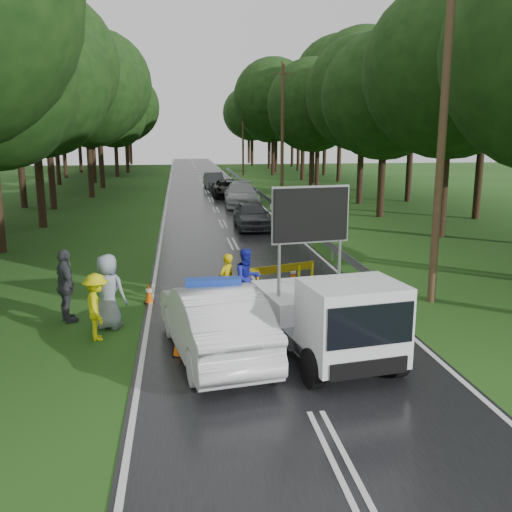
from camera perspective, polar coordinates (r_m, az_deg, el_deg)
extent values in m
plane|color=#1E4213|center=(15.08, 1.95, -7.50)|extent=(160.00, 160.00, 0.00)
cube|color=black|center=(44.34, -4.53, 5.64)|extent=(7.00, 140.00, 0.02)
cylinder|color=gray|center=(15.98, 15.22, -5.46)|extent=(0.12, 0.12, 0.70)
cube|color=gray|center=(44.64, 0.23, 6.42)|extent=(0.05, 60.00, 0.30)
cylinder|color=#4F3525|center=(17.70, 18.12, 11.36)|extent=(0.24, 0.24, 10.00)
cylinder|color=#4F3525|center=(42.67, 2.65, 12.13)|extent=(0.24, 0.24, 10.00)
cube|color=#4F3525|center=(42.86, 2.71, 17.75)|extent=(1.40, 0.08, 0.08)
cylinder|color=#4F3525|center=(68.41, -1.31, 12.19)|extent=(0.24, 0.24, 10.00)
cube|color=#4F3525|center=(68.53, -1.33, 15.70)|extent=(1.40, 0.08, 0.08)
imported|color=white|center=(13.27, -4.24, -6.46)|extent=(2.63, 5.34, 1.69)
cube|color=#1938A5|center=(13.00, -4.30, -2.59)|extent=(1.31, 0.56, 0.17)
cube|color=gray|center=(13.83, 6.20, -7.03)|extent=(2.62, 4.42, 0.25)
cube|color=white|center=(14.58, 4.72, -4.34)|extent=(2.43, 2.68, 0.54)
cube|color=white|center=(12.08, 9.59, -6.55)|extent=(2.21, 1.88, 1.68)
cube|color=black|center=(11.33, 11.45, -6.83)|extent=(1.81, 0.33, 0.84)
cube|color=black|center=(13.74, 5.49, 4.14)|extent=(1.88, 0.42, 1.29)
cylinder|color=black|center=(11.83, 5.71, -11.10)|extent=(0.41, 0.86, 0.83)
cylinder|color=black|center=(12.63, 13.74, -9.86)|extent=(0.41, 0.86, 0.83)
cylinder|color=black|center=(14.61, 0.94, -6.42)|extent=(0.41, 0.86, 0.83)
cylinder|color=black|center=(15.26, 7.72, -5.71)|extent=(0.41, 0.86, 0.83)
cube|color=yellow|center=(17.30, -1.30, -3.17)|extent=(0.08, 0.08, 0.99)
cube|color=yellow|center=(17.51, 0.16, -2.97)|extent=(0.08, 0.08, 0.99)
cube|color=yellow|center=(18.22, 4.30, -2.40)|extent=(0.08, 0.08, 0.99)
cube|color=yellow|center=(18.47, 5.61, -2.22)|extent=(0.08, 0.08, 0.99)
cube|color=#F2CC00|center=(17.74, 2.29, -1.29)|extent=(2.44, 0.91, 0.25)
imported|color=#D5B90B|center=(16.81, -2.94, -2.50)|extent=(0.70, 0.70, 1.63)
imported|color=#1C22B9|center=(16.74, -0.89, -2.27)|extent=(1.07, 0.97, 1.79)
imported|color=#D7D50B|center=(14.77, -15.65, -4.91)|extent=(0.87, 1.22, 1.70)
imported|color=#3C3D43|center=(16.32, -18.47, -2.86)|extent=(0.98, 1.29, 2.03)
imported|color=#8693A1|center=(15.50, -14.57, -3.46)|extent=(1.15, 0.97, 2.00)
imported|color=#393D40|center=(30.71, -0.48, 4.11)|extent=(1.79, 4.36, 1.48)
imported|color=#ACB0B5|center=(40.23, -1.48, 6.17)|extent=(2.58, 5.77, 1.64)
imported|color=black|center=(46.14, -2.87, 6.79)|extent=(2.36, 5.08, 1.41)
imported|color=#414449|center=(53.10, -4.22, 7.53)|extent=(1.85, 4.58, 1.48)
cube|color=black|center=(13.60, -7.66, -9.78)|extent=(0.35, 0.35, 0.03)
cone|color=#F45E07|center=(13.47, -7.71, -8.32)|extent=(0.29, 0.29, 0.73)
cube|color=black|center=(16.21, -0.20, -6.00)|extent=(0.36, 0.36, 0.03)
cone|color=#F45E07|center=(16.09, -0.20, -4.74)|extent=(0.29, 0.29, 0.74)
cube|color=black|center=(19.69, 3.72, -2.72)|extent=(0.32, 0.32, 0.03)
cone|color=#F45E07|center=(19.61, 3.73, -1.78)|extent=(0.26, 0.26, 0.66)
cube|color=black|center=(17.76, -10.62, -4.58)|extent=(0.31, 0.31, 0.03)
cone|color=#F45E07|center=(17.67, -10.66, -3.57)|extent=(0.26, 0.26, 0.64)
cube|color=black|center=(17.17, 10.17, -5.15)|extent=(0.34, 0.34, 0.03)
cone|color=#F45E07|center=(17.07, 10.21, -4.02)|extent=(0.28, 0.28, 0.69)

